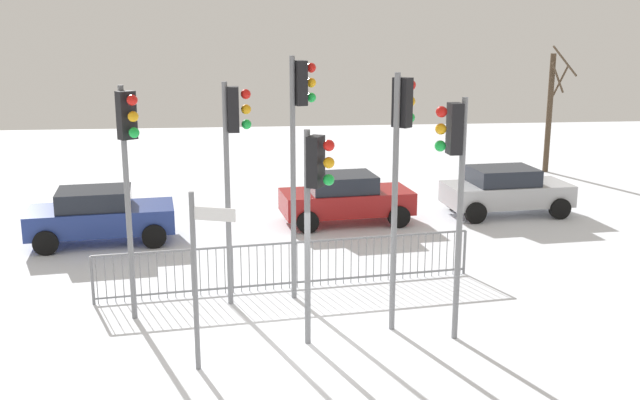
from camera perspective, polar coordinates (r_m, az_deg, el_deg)
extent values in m
plane|color=white|center=(13.57, -1.32, -11.53)|extent=(60.00, 60.00, 0.00)
cylinder|color=slate|center=(13.52, 10.76, -1.70)|extent=(0.11, 0.11, 4.50)
cube|color=black|center=(13.13, 10.40, 5.46)|extent=(0.23, 0.33, 0.90)
sphere|color=red|center=(13.01, 9.41, 6.76)|extent=(0.20, 0.20, 0.20)
sphere|color=orange|center=(13.05, 9.36, 5.46)|extent=(0.20, 0.20, 0.20)
sphere|color=green|center=(13.09, 9.31, 4.16)|extent=(0.20, 0.20, 0.20)
cylinder|color=slate|center=(13.71, 5.80, -0.45)|extent=(0.11, 0.11, 4.90)
cube|color=black|center=(13.52, 6.40, 7.52)|extent=(0.38, 0.38, 0.90)
sphere|color=red|center=(13.70, 7.04, 8.84)|extent=(0.20, 0.20, 0.20)
sphere|color=orange|center=(13.72, 7.00, 7.59)|extent=(0.20, 0.20, 0.20)
sphere|color=green|center=(13.76, 6.96, 6.35)|extent=(0.20, 0.20, 0.20)
cylinder|color=slate|center=(14.68, -14.67, -0.44)|extent=(0.11, 0.11, 4.64)
cube|color=black|center=(14.22, -14.78, 6.37)|extent=(0.39, 0.37, 0.90)
sphere|color=red|center=(13.97, -14.36, 7.51)|extent=(0.20, 0.20, 0.20)
sphere|color=orange|center=(14.01, -14.29, 6.29)|extent=(0.20, 0.20, 0.20)
sphere|color=green|center=(14.04, -14.22, 5.08)|extent=(0.20, 0.20, 0.20)
cylinder|color=slate|center=(13.14, -0.98, -3.11)|extent=(0.11, 0.11, 3.97)
cube|color=black|center=(12.73, -0.34, 3.00)|extent=(0.35, 0.39, 0.90)
sphere|color=red|center=(12.58, 0.69, 4.25)|extent=(0.20, 0.20, 0.20)
sphere|color=orange|center=(12.63, 0.69, 2.91)|extent=(0.20, 0.20, 0.20)
sphere|color=green|center=(12.69, 0.68, 1.58)|extent=(0.20, 0.20, 0.20)
cylinder|color=slate|center=(15.25, -2.09, 1.46)|extent=(0.11, 0.11, 5.13)
cube|color=black|center=(15.03, -1.57, 9.05)|extent=(0.31, 0.37, 0.90)
sphere|color=red|center=(15.10, -0.69, 10.22)|extent=(0.20, 0.20, 0.20)
sphere|color=orange|center=(15.12, -0.69, 9.09)|extent=(0.20, 0.20, 0.20)
sphere|color=green|center=(15.15, -0.68, 7.95)|extent=(0.20, 0.20, 0.20)
cylinder|color=slate|center=(15.08, -7.17, 0.28)|extent=(0.11, 0.11, 4.64)
cube|color=black|center=(14.78, -6.73, 6.99)|extent=(0.22, 0.32, 0.90)
sphere|color=red|center=(14.75, -5.78, 8.17)|extent=(0.20, 0.20, 0.20)
sphere|color=orange|center=(14.78, -5.75, 7.01)|extent=(0.20, 0.20, 0.20)
sphere|color=green|center=(14.81, -5.73, 5.86)|extent=(0.20, 0.20, 0.20)
cylinder|color=slate|center=(12.45, -9.68, -6.35)|extent=(0.09, 0.09, 3.11)
cube|color=white|center=(11.95, -8.16, -1.10)|extent=(0.67, 0.27, 0.22)
cube|color=slate|center=(16.21, -2.42, -3.34)|extent=(8.32, 1.11, 0.04)
cube|color=slate|center=(16.50, -2.39, -6.44)|extent=(8.32, 1.11, 0.04)
cylinder|color=slate|center=(16.14, -16.93, -5.97)|extent=(0.02, 0.02, 1.05)
cylinder|color=slate|center=(16.13, -16.29, -5.94)|extent=(0.02, 0.02, 1.05)
cylinder|color=slate|center=(16.12, -15.66, -5.91)|extent=(0.02, 0.02, 1.05)
cylinder|color=slate|center=(16.11, -15.02, -5.87)|extent=(0.02, 0.02, 1.05)
cylinder|color=slate|center=(16.11, -14.38, -5.84)|extent=(0.02, 0.02, 1.05)
cylinder|color=slate|center=(16.10, -13.75, -5.81)|extent=(0.02, 0.02, 1.05)
cylinder|color=slate|center=(16.10, -13.11, -5.77)|extent=(0.02, 0.02, 1.05)
cylinder|color=slate|center=(16.10, -12.47, -5.74)|extent=(0.02, 0.02, 1.05)
cylinder|color=slate|center=(16.10, -11.84, -5.70)|extent=(0.02, 0.02, 1.05)
cylinder|color=slate|center=(16.11, -11.20, -5.67)|extent=(0.02, 0.02, 1.05)
cylinder|color=slate|center=(16.11, -10.56, -5.63)|extent=(0.02, 0.02, 1.05)
cylinder|color=slate|center=(16.12, -9.93, -5.60)|extent=(0.02, 0.02, 1.05)
cylinder|color=slate|center=(16.13, -9.29, -5.56)|extent=(0.02, 0.02, 1.05)
cylinder|color=slate|center=(16.14, -8.66, -5.52)|extent=(0.02, 0.02, 1.05)
cylinder|color=slate|center=(16.16, -8.03, -5.48)|extent=(0.02, 0.02, 1.05)
cylinder|color=slate|center=(16.17, -7.39, -5.44)|extent=(0.02, 0.02, 1.05)
cylinder|color=slate|center=(16.19, -6.76, -5.40)|extent=(0.02, 0.02, 1.05)
cylinder|color=slate|center=(16.21, -6.14, -5.36)|extent=(0.02, 0.02, 1.05)
cylinder|color=slate|center=(16.23, -5.51, -5.32)|extent=(0.02, 0.02, 1.05)
cylinder|color=slate|center=(16.25, -4.88, -5.28)|extent=(0.02, 0.02, 1.05)
cylinder|color=slate|center=(16.28, -4.26, -5.23)|extent=(0.02, 0.02, 1.05)
cylinder|color=slate|center=(16.31, -3.64, -5.19)|extent=(0.02, 0.02, 1.05)
cylinder|color=slate|center=(16.34, -3.02, -5.15)|extent=(0.02, 0.02, 1.05)
cylinder|color=slate|center=(16.37, -2.40, -5.10)|extent=(0.02, 0.02, 1.05)
cylinder|color=slate|center=(16.40, -1.79, -5.06)|extent=(0.02, 0.02, 1.05)
cylinder|color=slate|center=(16.44, -1.18, -5.01)|extent=(0.02, 0.02, 1.05)
cylinder|color=slate|center=(16.47, -0.57, -4.97)|extent=(0.02, 0.02, 1.05)
cylinder|color=slate|center=(16.51, 0.04, -4.92)|extent=(0.02, 0.02, 1.05)
cylinder|color=slate|center=(16.55, 0.64, -4.88)|extent=(0.02, 0.02, 1.05)
cylinder|color=slate|center=(16.59, 1.24, -4.83)|extent=(0.02, 0.02, 1.05)
cylinder|color=slate|center=(16.64, 1.84, -4.79)|extent=(0.02, 0.02, 1.05)
cylinder|color=slate|center=(16.68, 2.43, -4.74)|extent=(0.02, 0.02, 1.05)
cylinder|color=slate|center=(16.73, 3.02, -4.69)|extent=(0.02, 0.02, 1.05)
cylinder|color=slate|center=(16.78, 3.61, -4.65)|extent=(0.02, 0.02, 1.05)
cylinder|color=slate|center=(16.83, 4.19, -4.60)|extent=(0.02, 0.02, 1.05)
cylinder|color=slate|center=(16.88, 4.77, -4.55)|extent=(0.02, 0.02, 1.05)
cylinder|color=slate|center=(16.94, 5.34, -4.50)|extent=(0.02, 0.02, 1.05)
cylinder|color=slate|center=(16.99, 5.91, -4.46)|extent=(0.02, 0.02, 1.05)
cylinder|color=slate|center=(17.05, 6.48, -4.41)|extent=(0.02, 0.02, 1.05)
cylinder|color=slate|center=(17.11, 7.05, -4.36)|extent=(0.02, 0.02, 1.05)
cylinder|color=slate|center=(17.17, 7.61, -4.31)|extent=(0.02, 0.02, 1.05)
cylinder|color=slate|center=(17.24, 8.16, -4.27)|extent=(0.02, 0.02, 1.05)
cylinder|color=slate|center=(17.30, 8.71, -4.22)|extent=(0.02, 0.02, 1.05)
cylinder|color=slate|center=(17.37, 9.26, -4.17)|extent=(0.02, 0.02, 1.05)
cylinder|color=slate|center=(17.43, 9.80, -4.12)|extent=(0.02, 0.02, 1.05)
cylinder|color=slate|center=(17.50, 10.34, -4.07)|extent=(0.02, 0.02, 1.05)
cylinder|color=slate|center=(17.57, 10.88, -4.03)|extent=(0.02, 0.02, 1.05)
cylinder|color=slate|center=(16.15, -17.25, -5.98)|extent=(0.06, 0.06, 1.05)
cylinder|color=slate|center=(17.61, 11.14, -4.00)|extent=(0.06, 0.06, 1.05)
cube|color=#B2B5BA|center=(23.39, 14.27, 0.47)|extent=(3.93, 2.01, 0.65)
cube|color=#1E232D|center=(23.21, 14.01, 1.78)|extent=(2.02, 1.65, 0.55)
cylinder|color=black|center=(24.79, 16.23, 0.30)|extent=(0.66, 0.27, 0.64)
cylinder|color=black|center=(23.33, 18.10, -0.63)|extent=(0.66, 0.27, 0.64)
cylinder|color=black|center=(23.70, 10.40, 0.03)|extent=(0.66, 0.27, 0.64)
cylinder|color=black|center=(22.17, 11.97, -0.97)|extent=(0.66, 0.27, 0.64)
cube|color=navy|center=(20.59, -16.56, -1.42)|extent=(3.97, 2.14, 0.65)
cube|color=#1E232D|center=(20.47, -17.08, 0.05)|extent=(2.06, 1.71, 0.55)
cylinder|color=black|center=(21.44, -12.78, -1.50)|extent=(0.66, 0.29, 0.64)
cylinder|color=black|center=(19.80, -12.74, -2.74)|extent=(0.66, 0.29, 0.64)
cylinder|color=black|center=(21.63, -19.95, -1.86)|extent=(0.66, 0.29, 0.64)
cylinder|color=black|center=(20.00, -20.50, -3.12)|extent=(0.66, 0.29, 0.64)
cube|color=maroon|center=(21.70, 2.06, -0.11)|extent=(3.97, 2.12, 0.65)
cube|color=#1E232D|center=(21.54, 1.69, 1.29)|extent=(2.06, 1.70, 0.55)
cylinder|color=black|center=(22.93, 4.78, -0.24)|extent=(0.66, 0.29, 0.64)
cylinder|color=black|center=(21.37, 6.13, -1.29)|extent=(0.66, 0.29, 0.64)
cylinder|color=black|center=(22.30, -1.86, -0.60)|extent=(0.66, 0.29, 0.64)
cylinder|color=black|center=(20.68, -0.98, -1.72)|extent=(0.66, 0.29, 0.64)
cylinder|color=#473828|center=(30.42, 17.35, 6.41)|extent=(0.22, 0.22, 4.65)
cylinder|color=#473828|center=(29.81, 18.47, 10.17)|extent=(1.26, 0.53, 1.19)
cylinder|color=#473828|center=(30.55, 18.13, 8.73)|extent=(0.27, 0.86, 1.26)
cylinder|color=#473828|center=(30.07, 17.96, 9.00)|extent=(0.69, 0.31, 1.18)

